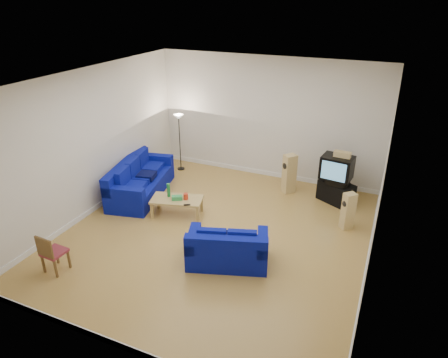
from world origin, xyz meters
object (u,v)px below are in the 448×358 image
at_px(tv_stand, 336,192).
at_px(coffee_table, 177,201).
at_px(sofa_three_seat, 139,182).
at_px(sofa_loveseat, 227,250).
at_px(television, 337,168).

bearing_deg(tv_stand, coffee_table, -118.56).
distance_m(sofa_three_seat, sofa_loveseat, 3.54).
bearing_deg(tv_stand, sofa_three_seat, -132.78).
bearing_deg(sofa_loveseat, tv_stand, 48.03).
xyz_separation_m(sofa_three_seat, sofa_loveseat, (3.11, -1.70, -0.04)).
relative_size(sofa_three_seat, tv_stand, 2.93).
relative_size(tv_stand, television, 1.07).
bearing_deg(television, tv_stand, 0.77).
bearing_deg(sofa_three_seat, television, 96.85).
xyz_separation_m(sofa_three_seat, coffee_table, (1.37, -0.51, 0.04)).
height_order(sofa_three_seat, television, television).
distance_m(sofa_loveseat, coffee_table, 2.11).
bearing_deg(television, coffee_table, -138.98).
distance_m(sofa_loveseat, television, 3.60).
height_order(sofa_three_seat, coffee_table, sofa_three_seat).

